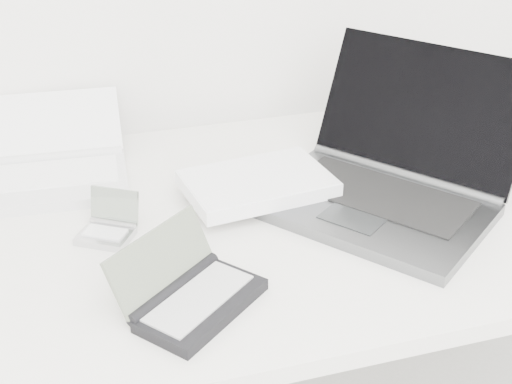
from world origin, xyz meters
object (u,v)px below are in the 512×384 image
object	(u,v)px
laptop_large	(352,180)
desk	(265,230)
netbook_open_white	(52,165)
palmtop_charcoal	(190,293)

from	to	relation	value
laptop_large	desk	bearing A→B (deg)	-132.93
desk	netbook_open_white	xyz separation A→B (m)	(-0.36, 0.24, 0.07)
laptop_large	palmtop_charcoal	distance (m)	0.41
netbook_open_white	palmtop_charcoal	distance (m)	0.51
laptop_large	netbook_open_white	xyz separation A→B (m)	(-0.52, 0.26, -0.02)
desk	laptop_large	world-z (taller)	laptop_large
desk	laptop_large	bearing A→B (deg)	-5.48
desk	netbook_open_white	world-z (taller)	netbook_open_white
desk	palmtop_charcoal	xyz separation A→B (m)	(-0.19, -0.24, 0.07)
desk	palmtop_charcoal	world-z (taller)	palmtop_charcoal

